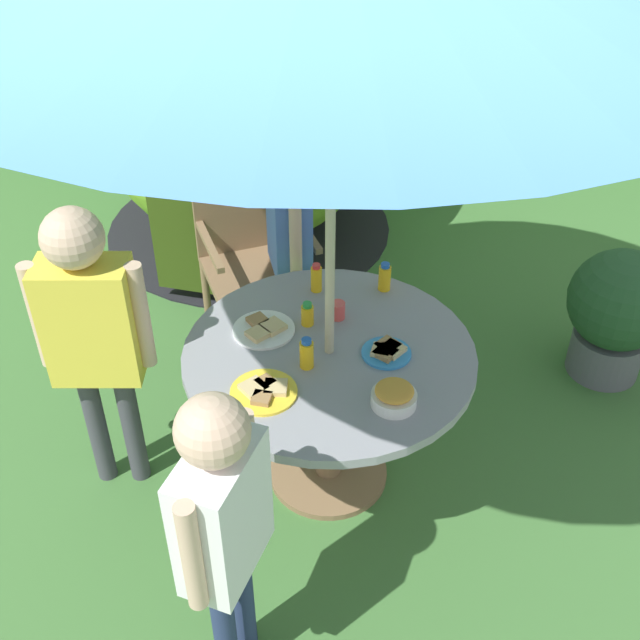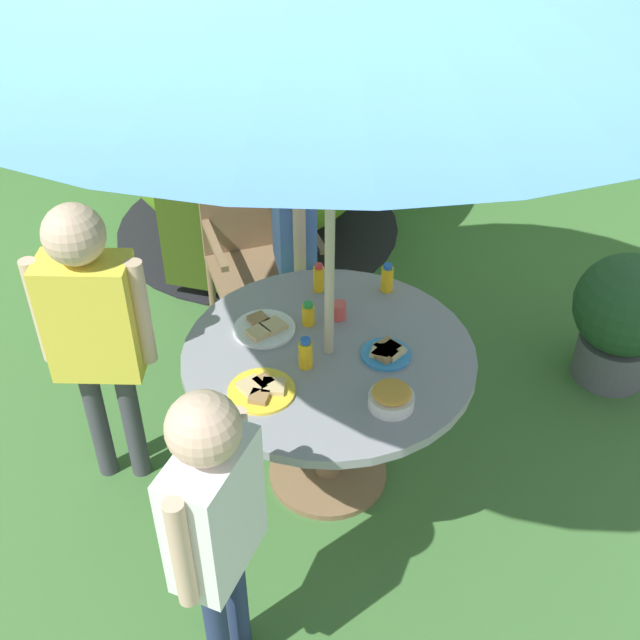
# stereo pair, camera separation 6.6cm
# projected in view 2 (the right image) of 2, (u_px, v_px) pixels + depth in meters

# --- Properties ---
(ground_plane) EXTENTS (10.00, 10.00, 0.02)m
(ground_plane) POSITION_uv_depth(u_px,v_px,m) (328.00, 475.00, 3.48)
(ground_plane) COLOR #3D6B33
(hedge_backdrop) EXTENTS (9.00, 0.70, 1.93)m
(hedge_backdrop) POSITION_uv_depth(u_px,v_px,m) (397.00, 17.00, 5.60)
(hedge_backdrop) COLOR #33602D
(hedge_backdrop) RESTS_ON ground_plane
(garden_table) EXTENTS (1.14, 1.14, 0.71)m
(garden_table) POSITION_uv_depth(u_px,v_px,m) (329.00, 378.00, 3.13)
(garden_table) COLOR brown
(garden_table) RESTS_ON ground_plane
(wooden_chair) EXTENTS (0.68, 0.67, 0.90)m
(wooden_chair) POSITION_uv_depth(u_px,v_px,m) (258.00, 248.00, 4.01)
(wooden_chair) COLOR brown
(wooden_chair) RESTS_ON ground_plane
(dome_tent) EXTENTS (2.04, 2.04, 1.77)m
(dome_tent) POSITION_uv_depth(u_px,v_px,m) (251.00, 97.00, 4.63)
(dome_tent) COLOR #8CC633
(dome_tent) RESTS_ON ground_plane
(potted_plant) EXTENTS (0.50, 0.50, 0.69)m
(potted_plant) POSITION_uv_depth(u_px,v_px,m) (623.00, 315.00, 3.77)
(potted_plant) COLOR #595960
(potted_plant) RESTS_ON ground_plane
(child_in_blue_shirt) EXTENTS (0.26, 0.39, 1.19)m
(child_in_blue_shirt) POSITION_uv_depth(u_px,v_px,m) (294.00, 227.00, 3.69)
(child_in_blue_shirt) COLOR #3F3F47
(child_in_blue_shirt) RESTS_ON ground_plane
(child_in_yellow_shirt) EXTENTS (0.45, 0.23, 1.33)m
(child_in_yellow_shirt) POSITION_uv_depth(u_px,v_px,m) (92.00, 318.00, 2.98)
(child_in_yellow_shirt) COLOR #3F3F47
(child_in_yellow_shirt) RESTS_ON ground_plane
(child_in_white_shirt) EXTENTS (0.25, 0.41, 1.25)m
(child_in_white_shirt) POSITION_uv_depth(u_px,v_px,m) (214.00, 511.00, 2.32)
(child_in_white_shirt) COLOR navy
(child_in_white_shirt) RESTS_ON ground_plane
(snack_bowl) EXTENTS (0.16, 0.16, 0.09)m
(snack_bowl) POSITION_uv_depth(u_px,v_px,m) (391.00, 397.00, 2.78)
(snack_bowl) COLOR white
(snack_bowl) RESTS_ON garden_table
(plate_back_edge) EXTENTS (0.19, 0.19, 0.03)m
(plate_back_edge) POSITION_uv_depth(u_px,v_px,m) (386.00, 352.00, 3.02)
(plate_back_edge) COLOR #338CD8
(plate_back_edge) RESTS_ON garden_table
(plate_center_back) EXTENTS (0.25, 0.25, 0.03)m
(plate_center_back) POSITION_uv_depth(u_px,v_px,m) (264.00, 328.00, 3.14)
(plate_center_back) COLOR white
(plate_center_back) RESTS_ON garden_table
(plate_center_front) EXTENTS (0.25, 0.25, 0.03)m
(plate_center_front) POSITION_uv_depth(u_px,v_px,m) (262.00, 390.00, 2.85)
(plate_center_front) COLOR yellow
(plate_center_front) RESTS_ON garden_table
(juice_bottle_near_left) EXTENTS (0.05, 0.05, 0.13)m
(juice_bottle_near_left) POSITION_uv_depth(u_px,v_px,m) (319.00, 278.00, 3.33)
(juice_bottle_near_left) COLOR yellow
(juice_bottle_near_left) RESTS_ON garden_table
(juice_bottle_near_right) EXTENTS (0.05, 0.05, 0.13)m
(juice_bottle_near_right) POSITION_uv_depth(u_px,v_px,m) (306.00, 353.00, 2.94)
(juice_bottle_near_right) COLOR yellow
(juice_bottle_near_right) RESTS_ON garden_table
(juice_bottle_far_left) EXTENTS (0.05, 0.05, 0.13)m
(juice_bottle_far_left) POSITION_uv_depth(u_px,v_px,m) (387.00, 278.00, 3.33)
(juice_bottle_far_left) COLOR yellow
(juice_bottle_far_left) RESTS_ON garden_table
(juice_bottle_far_right) EXTENTS (0.05, 0.05, 0.10)m
(juice_bottle_far_right) POSITION_uv_depth(u_px,v_px,m) (308.00, 314.00, 3.15)
(juice_bottle_far_right) COLOR yellow
(juice_bottle_far_right) RESTS_ON garden_table
(cup_near) EXTENTS (0.06, 0.06, 0.07)m
(cup_near) POSITION_uv_depth(u_px,v_px,m) (339.00, 311.00, 3.19)
(cup_near) COLOR #E04C47
(cup_near) RESTS_ON garden_table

